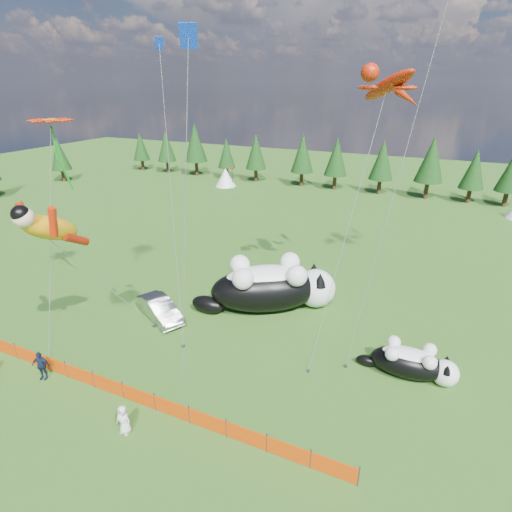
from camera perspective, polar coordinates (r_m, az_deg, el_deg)
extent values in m
plane|color=#0E370A|center=(24.19, -11.62, -15.50)|extent=(160.00, 160.00, 0.00)
cylinder|color=#262626|center=(27.96, -31.06, -11.52)|extent=(0.06, 0.06, 1.10)
cylinder|color=#262626|center=(26.51, -28.45, -12.88)|extent=(0.06, 0.06, 1.10)
cylinder|color=#262626|center=(25.13, -25.51, -14.36)|extent=(0.06, 0.06, 1.10)
cylinder|color=#262626|center=(23.84, -22.20, -15.97)|extent=(0.06, 0.06, 1.10)
cylinder|color=#262626|center=(22.66, -18.46, -17.70)|extent=(0.06, 0.06, 1.10)
cylinder|color=#262626|center=(21.59, -14.25, -19.52)|extent=(0.06, 0.06, 1.10)
cylinder|color=#262626|center=(20.67, -9.52, -21.40)|extent=(0.06, 0.06, 1.10)
cylinder|color=#262626|center=(19.90, -4.26, -23.29)|extent=(0.06, 0.06, 1.10)
cylinder|color=#262626|center=(19.31, 1.53, -25.11)|extent=(0.06, 0.06, 1.10)
cylinder|color=#262626|center=(18.91, 7.80, -26.78)|extent=(0.06, 0.06, 1.10)
cylinder|color=#262626|center=(18.72, 14.45, -28.20)|extent=(0.06, 0.06, 1.10)
cube|color=#D63F04|center=(28.74, -32.23, -10.96)|extent=(2.00, 0.04, 0.90)
cube|color=#D63F04|center=(27.25, -29.77, -12.27)|extent=(2.00, 0.04, 0.90)
cube|color=#D63F04|center=(25.84, -27.00, -13.70)|extent=(2.00, 0.04, 0.90)
cube|color=#D63F04|center=(24.51, -23.88, -15.25)|extent=(2.00, 0.04, 0.90)
cube|color=#D63F04|center=(23.27, -20.37, -16.92)|extent=(2.00, 0.04, 0.90)
cube|color=#D63F04|center=(22.14, -16.40, -18.70)|extent=(2.00, 0.04, 0.90)
cube|color=#D63F04|center=(21.15, -11.94, -20.55)|extent=(2.00, 0.04, 0.90)
cube|color=#D63F04|center=(20.30, -6.95, -22.45)|extent=(2.00, 0.04, 0.90)
cube|color=#D63F04|center=(19.62, -1.43, -24.31)|extent=(2.00, 0.04, 0.90)
cube|color=#D63F04|center=(19.12, 4.61, -26.07)|extent=(2.00, 0.04, 0.90)
cube|color=#D63F04|center=(18.83, 11.07, -27.62)|extent=(2.00, 0.04, 0.90)
ellipsoid|color=black|center=(28.45, 1.44, -4.74)|extent=(8.60, 7.21, 3.14)
ellipsoid|color=white|center=(28.08, 1.45, -3.33)|extent=(6.42, 5.32, 1.92)
sphere|color=white|center=(29.25, 8.56, -4.56)|extent=(2.79, 2.79, 2.79)
sphere|color=#F15E88|center=(29.58, 10.78, -4.39)|extent=(0.39, 0.39, 0.39)
ellipsoid|color=black|center=(28.65, -6.94, -6.90)|extent=(2.72, 2.31, 1.22)
cone|color=black|center=(28.03, 9.14, -3.34)|extent=(0.98, 0.98, 0.98)
cone|color=black|center=(29.47, 8.27, -1.89)|extent=(0.98, 0.98, 0.98)
sphere|color=white|center=(29.11, 4.87, -0.88)|extent=(1.46, 1.46, 1.46)
sphere|color=white|center=(27.12, 5.84, -2.84)|extent=(1.46, 1.46, 1.46)
sphere|color=white|center=(28.61, -2.33, -1.26)|extent=(1.46, 1.46, 1.46)
sphere|color=white|center=(26.57, -1.89, -3.30)|extent=(1.46, 1.46, 1.46)
ellipsoid|color=black|center=(24.32, 20.90, -14.10)|extent=(4.11, 2.02, 1.62)
ellipsoid|color=white|center=(24.09, 21.04, -13.33)|extent=(3.10, 1.45, 0.99)
sphere|color=white|center=(24.53, 25.39, -14.87)|extent=(1.44, 1.44, 1.44)
sphere|color=#F15E88|center=(24.61, 26.84, -15.04)|extent=(0.20, 0.20, 0.20)
ellipsoid|color=black|center=(24.62, 15.59, -14.23)|extent=(1.28, 0.67, 0.63)
cone|color=black|center=(23.84, 25.66, -14.39)|extent=(0.50, 0.50, 0.50)
cone|color=black|center=(24.55, 25.60, -13.20)|extent=(0.50, 0.50, 0.50)
sphere|color=white|center=(24.43, 23.58, -12.19)|extent=(0.76, 0.76, 0.76)
sphere|color=white|center=(23.46, 23.56, -13.78)|extent=(0.76, 0.76, 0.76)
sphere|color=white|center=(24.34, 19.09, -11.54)|extent=(0.76, 0.76, 0.76)
sphere|color=white|center=(23.38, 18.86, -13.11)|extent=(0.76, 0.76, 0.76)
imported|color=#A6A6AA|center=(28.50, -13.59, -7.34)|extent=(4.62, 3.45, 1.46)
imported|color=#141F39|center=(25.45, -28.36, -13.61)|extent=(1.13, 0.84, 1.72)
imported|color=silver|center=(20.79, -18.40, -21.30)|extent=(0.76, 0.50, 1.55)
cylinder|color=#595959|center=(25.30, -20.30, -3.59)|extent=(0.03, 0.03, 9.36)
cube|color=#262626|center=(27.97, -14.38, -9.64)|extent=(0.15, 0.15, 0.16)
cylinder|color=#595959|center=(23.94, 13.21, 4.57)|extent=(0.03, 0.03, 17.47)
cube|color=#262626|center=(23.65, 7.48, -15.94)|extent=(0.15, 0.15, 0.16)
cylinder|color=#595959|center=(26.16, -27.38, 1.92)|extent=(0.03, 0.03, 14.27)
cube|color=#262626|center=(26.63, -27.42, -13.72)|extent=(0.15, 0.15, 0.16)
cube|color=#1A931D|center=(27.88, -26.45, 12.27)|extent=(0.18, 0.18, 3.98)
cylinder|color=#595959|center=(24.57, -11.97, 7.91)|extent=(0.03, 0.03, 17.89)
cube|color=#262626|center=(25.70, -10.36, -12.51)|extent=(0.15, 0.15, 0.16)
cylinder|color=#595959|center=(22.10, 18.96, 7.94)|extent=(0.03, 0.03, 19.54)
cube|color=#262626|center=(24.34, 12.69, -15.08)|extent=(0.15, 0.15, 0.16)
cylinder|color=#595959|center=(17.12, -10.18, 0.10)|extent=(0.03, 0.03, 16.45)
cube|color=#262626|center=(21.63, -10.54, -20.74)|extent=(0.15, 0.15, 0.16)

